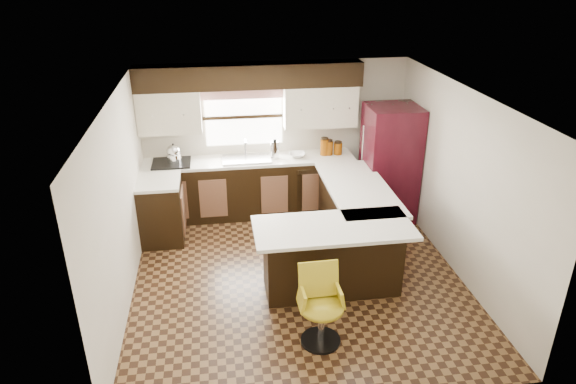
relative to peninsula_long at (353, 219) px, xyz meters
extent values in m
plane|color=#49301A|center=(-0.90, -0.62, -0.45)|extent=(4.40, 4.40, 0.00)
plane|color=silver|center=(-0.90, -0.62, 1.95)|extent=(4.40, 4.40, 0.00)
plane|color=beige|center=(-0.90, 1.58, 0.75)|extent=(4.40, 0.00, 4.40)
plane|color=beige|center=(-0.90, -2.83, 0.75)|extent=(4.40, 0.00, 4.40)
plane|color=beige|center=(-3.00, -0.62, 0.75)|extent=(0.00, 4.40, 4.40)
plane|color=beige|center=(1.20, -0.62, 0.75)|extent=(0.00, 4.40, 4.40)
cube|color=black|center=(-1.35, 1.28, 0.00)|extent=(3.30, 0.60, 0.90)
cube|color=black|center=(-2.70, 0.62, 0.00)|extent=(0.60, 0.70, 0.90)
cube|color=silver|center=(-1.35, 1.28, 0.47)|extent=(3.30, 0.60, 0.04)
cube|color=silver|center=(-2.70, 0.62, 0.47)|extent=(0.60, 0.70, 0.04)
cube|color=black|center=(-1.30, 1.40, 1.77)|extent=(3.40, 0.35, 0.36)
cube|color=beige|center=(-2.52, 1.40, 1.27)|extent=(0.94, 0.35, 0.64)
cube|color=beige|center=(-0.22, 1.40, 1.27)|extent=(1.14, 0.35, 0.64)
cube|color=white|center=(-1.40, 1.56, 1.10)|extent=(1.20, 0.02, 0.90)
cube|color=#D19B93|center=(-1.40, 1.52, 1.49)|extent=(1.30, 0.06, 0.18)
cube|color=#B2B2B7|center=(-1.40, 1.25, 0.51)|extent=(0.75, 0.45, 0.03)
cube|color=black|center=(-0.35, 0.99, -0.02)|extent=(0.58, 0.03, 0.78)
cube|color=black|center=(-2.55, 1.25, 0.51)|extent=(0.58, 0.50, 0.02)
cube|color=black|center=(0.00, 0.00, 0.00)|extent=(0.60, 1.95, 0.90)
cube|color=black|center=(-0.53, -0.97, 0.00)|extent=(1.65, 0.60, 0.90)
cube|color=silver|center=(0.05, 0.00, 0.47)|extent=(0.84, 1.95, 0.04)
cube|color=silver|center=(-0.55, -1.06, 0.47)|extent=(1.89, 0.84, 0.04)
cube|color=#390913|center=(0.79, 0.86, 0.46)|extent=(0.78, 0.75, 1.82)
cylinder|color=silver|center=(-0.95, 1.28, 0.63)|extent=(0.13, 0.13, 0.27)
imported|color=white|center=(-0.60, 1.28, 0.53)|extent=(0.29, 0.29, 0.06)
cylinder|color=#793A03|center=(-0.15, 1.30, 0.62)|extent=(0.13, 0.13, 0.26)
cylinder|color=#793A03|center=(-0.08, 1.30, 0.61)|extent=(0.13, 0.13, 0.22)
cylinder|color=#793A03|center=(0.07, 1.30, 0.59)|extent=(0.14, 0.14, 0.18)
camera|label=1|loc=(-1.85, -6.24, 3.38)|focal=32.00mm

